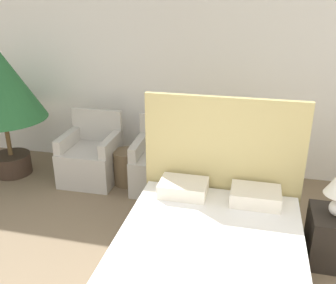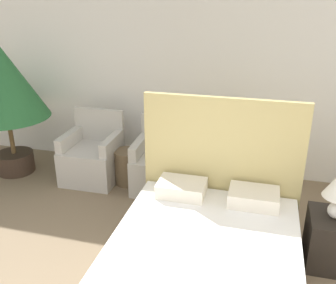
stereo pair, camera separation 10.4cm
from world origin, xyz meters
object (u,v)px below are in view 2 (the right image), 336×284
nightstand (331,240)px  bed (202,269)px  side_table (127,167)px  armchair_near_window_left (93,159)px  armchair_near_window_right (163,167)px  potted_palm (3,85)px

nightstand → bed: bearing=-146.1°
side_table → bed: bearing=-53.3°
armchair_near_window_left → armchair_near_window_right: 0.97m
armchair_near_window_right → nightstand: bearing=-30.0°
armchair_near_window_right → armchair_near_window_left: bearing=177.8°
potted_palm → nightstand: potted_palm is taller
bed → side_table: size_ratio=4.92×
potted_palm → side_table: potted_palm is taller
side_table → armchair_near_window_right: bearing=-1.9°
bed → potted_palm: size_ratio=1.25×
bed → side_table: bed is taller
armchair_near_window_left → potted_palm: potted_palm is taller
armchair_near_window_left → nightstand: (2.85, -0.99, -0.04)m
armchair_near_window_left → armchair_near_window_right: size_ratio=1.00×
armchair_near_window_right → potted_palm: 2.33m
potted_palm → armchair_near_window_left: bearing=3.4°
armchair_near_window_left → armchair_near_window_right: bearing=-0.7°
armchair_near_window_left → armchair_near_window_right: (0.97, -0.00, 0.00)m
bed → nightstand: 1.29m
armchair_near_window_right → nightstand: 2.12m
bed → armchair_near_window_left: size_ratio=2.49×
armchair_near_window_left → potted_palm: bearing=-177.2°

